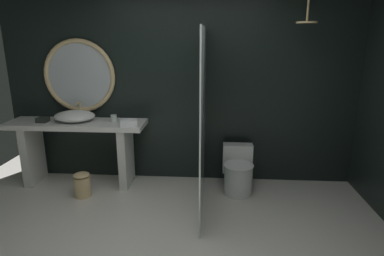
# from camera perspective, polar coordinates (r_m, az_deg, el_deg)

# --- Properties ---
(back_wall_panel) EXTENTS (4.80, 0.10, 2.60)m
(back_wall_panel) POSITION_cam_1_polar(r_m,az_deg,el_deg) (4.43, -1.65, 7.28)
(back_wall_panel) COLOR black
(back_wall_panel) RESTS_ON ground_plane
(vanity_counter) EXTENTS (1.82, 0.52, 0.87)m
(vanity_counter) POSITION_cam_1_polar(r_m,az_deg,el_deg) (4.62, -19.28, -2.24)
(vanity_counter) COLOR silver
(vanity_counter) RESTS_ON ground_plane
(vessel_sink) EXTENTS (0.53, 0.43, 0.23)m
(vessel_sink) POSITION_cam_1_polar(r_m,az_deg,el_deg) (4.56, -19.79, 1.98)
(vessel_sink) COLOR white
(vessel_sink) RESTS_ON vanity_counter
(tumbler_cup) EXTENTS (0.08, 0.08, 0.09)m
(tumbler_cup) POSITION_cam_1_polar(r_m,az_deg,el_deg) (4.41, -13.49, 1.70)
(tumbler_cup) COLOR silver
(tumbler_cup) RESTS_ON vanity_counter
(tissue_box) EXTENTS (0.14, 0.13, 0.06)m
(tissue_box) POSITION_cam_1_polar(r_m,az_deg,el_deg) (4.69, -24.58, 1.32)
(tissue_box) COLOR #282D28
(tissue_box) RESTS_ON vanity_counter
(round_wall_mirror) EXTENTS (0.98, 0.06, 0.98)m
(round_wall_mirror) POSITION_cam_1_polar(r_m,az_deg,el_deg) (4.67, -19.05, 8.58)
(round_wall_mirror) COLOR #D6B77F
(shower_glass_panel) EXTENTS (0.02, 1.48, 2.04)m
(shower_glass_panel) POSITION_cam_1_polar(r_m,az_deg,el_deg) (3.69, 1.92, 1.19)
(shower_glass_panel) COLOR silver
(shower_glass_panel) RESTS_ON ground_plane
(rain_shower_head) EXTENTS (0.24, 0.24, 0.41)m
(rain_shower_head) POSITION_cam_1_polar(r_m,az_deg,el_deg) (4.10, 19.41, 17.45)
(rain_shower_head) COLOR #D6B77F
(toilet) EXTENTS (0.39, 0.54, 0.58)m
(toilet) POSITION_cam_1_polar(r_m,az_deg,el_deg) (4.29, 8.02, -7.60)
(toilet) COLOR white
(toilet) RESTS_ON ground_plane
(waste_bin) EXTENTS (0.20, 0.20, 0.31)m
(waste_bin) POSITION_cam_1_polar(r_m,az_deg,el_deg) (4.37, -18.60, -9.30)
(waste_bin) COLOR #D6B77F
(waste_bin) RESTS_ON ground_plane
(folded_hand_towel) EXTENTS (0.24, 0.19, 0.08)m
(folded_hand_towel) POSITION_cam_1_polar(r_m,az_deg,el_deg) (4.14, -10.98, 0.88)
(folded_hand_towel) COLOR white
(folded_hand_towel) RESTS_ON vanity_counter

